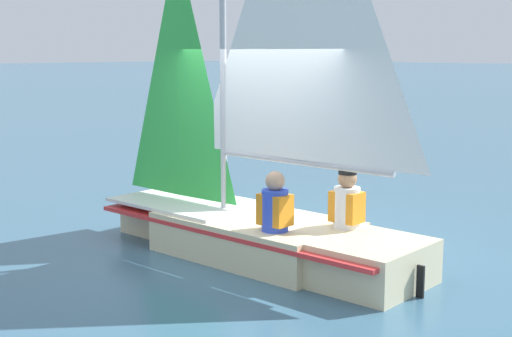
{
  "coord_description": "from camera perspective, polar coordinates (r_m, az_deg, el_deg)",
  "views": [
    {
      "loc": [
        6.03,
        5.87,
        2.48
      ],
      "look_at": [
        0.0,
        0.0,
        1.09
      ],
      "focal_mm": 50.0,
      "sensor_mm": 36.0,
      "label": 1
    }
  ],
  "objects": [
    {
      "name": "sailboat_main",
      "position": [
        8.56,
        0.25,
        -2.16
      ],
      "size": [
        1.57,
        4.47,
        5.14
      ],
      "rotation": [
        0.0,
        0.0,
        4.76
      ],
      "color": "beige",
      "rests_on": "ground_plane"
    },
    {
      "name": "sailor_crew",
      "position": [
        8.19,
        7.26,
        -3.72
      ],
      "size": [
        0.31,
        0.35,
        1.16
      ],
      "rotation": [
        0.0,
        0.0,
        4.76
      ],
      "color": "black",
      "rests_on": "ground_plane"
    },
    {
      "name": "ground_plane",
      "position": [
        8.77,
        0.0,
        -7.01
      ],
      "size": [
        260.0,
        260.0,
        0.0
      ],
      "primitive_type": "plane",
      "color": "#38607A"
    },
    {
      "name": "sailor_helm",
      "position": [
        7.99,
        1.52,
        -4.06
      ],
      "size": [
        0.31,
        0.35,
        1.16
      ],
      "rotation": [
        0.0,
        0.0,
        4.76
      ],
      "color": "black",
      "rests_on": "ground_plane"
    }
  ]
}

